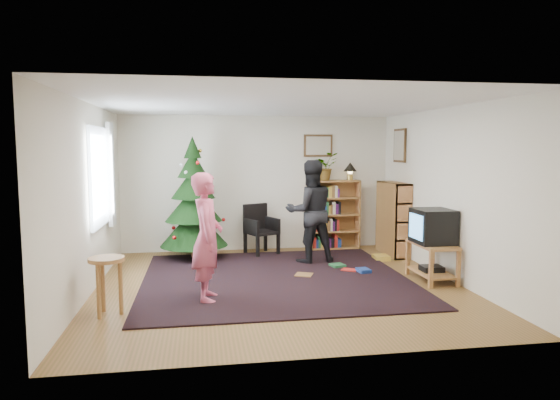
{
  "coord_description": "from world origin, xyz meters",
  "views": [
    {
      "loc": [
        -1.06,
        -6.76,
        1.91
      ],
      "look_at": [
        0.16,
        0.87,
        1.1
      ],
      "focal_mm": 32.0,
      "sensor_mm": 36.0,
      "label": 1
    }
  ],
  "objects": [
    {
      "name": "person_standing",
      "position": [
        -0.99,
        -0.57,
        0.8
      ],
      "size": [
        0.42,
        0.61,
        1.61
      ],
      "primitive_type": "imported",
      "rotation": [
        0.0,
        0.0,
        1.52
      ],
      "color": "#C74F6D",
      "rests_on": "rug"
    },
    {
      "name": "bookshelf_right",
      "position": [
        2.34,
        1.65,
        0.66
      ],
      "size": [
        0.3,
        0.95,
        1.3
      ],
      "rotation": [
        0.0,
        0.0,
        1.57
      ],
      "color": "#A86B3C",
      "rests_on": "floor"
    },
    {
      "name": "armchair",
      "position": [
        0.01,
        2.11,
        0.48
      ],
      "size": [
        0.65,
        0.67,
        0.9
      ],
      "rotation": [
        0.0,
        0.0,
        0.43
      ],
      "color": "black",
      "rests_on": "rug"
    },
    {
      "name": "window_pane",
      "position": [
        -2.47,
        0.6,
        1.5
      ],
      "size": [
        0.04,
        1.2,
        1.4
      ],
      "primitive_type": "cube",
      "color": "silver",
      "rests_on": "wall_left"
    },
    {
      "name": "wall_right",
      "position": [
        2.5,
        0.0,
        1.25
      ],
      "size": [
        0.02,
        5.0,
        2.5
      ],
      "primitive_type": "cube",
      "color": "silver",
      "rests_on": "floor"
    },
    {
      "name": "floor_clutter",
      "position": [
        1.22,
        0.68,
        0.04
      ],
      "size": [
        1.74,
        1.08,
        0.08
      ],
      "color": "#A51E19",
      "rests_on": "rug"
    },
    {
      "name": "rug",
      "position": [
        0.0,
        0.3,
        0.01
      ],
      "size": [
        3.8,
        3.6,
        0.02
      ],
      "primitive_type": "cube",
      "color": "black",
      "rests_on": "floor"
    },
    {
      "name": "wall_front",
      "position": [
        0.0,
        -2.5,
        1.25
      ],
      "size": [
        5.0,
        0.02,
        2.5
      ],
      "primitive_type": "cube",
      "color": "silver",
      "rests_on": "floor"
    },
    {
      "name": "tv_stand",
      "position": [
        2.22,
        -0.14,
        0.32
      ],
      "size": [
        0.46,
        0.83,
        0.55
      ],
      "color": "#A86B3C",
      "rests_on": "floor"
    },
    {
      "name": "table_lamp",
      "position": [
        1.74,
        2.34,
        1.53
      ],
      "size": [
        0.25,
        0.25,
        0.34
      ],
      "color": "#A57F33",
      "rests_on": "bookshelf_back"
    },
    {
      "name": "potted_plant",
      "position": [
        1.24,
        2.34,
        1.56
      ],
      "size": [
        0.56,
        0.52,
        0.52
      ],
      "primitive_type": "imported",
      "rotation": [
        0.0,
        0.0,
        0.26
      ],
      "color": "gray",
      "rests_on": "bookshelf_back"
    },
    {
      "name": "floor",
      "position": [
        0.0,
        0.0,
        0.0
      ],
      "size": [
        5.0,
        5.0,
        0.0
      ],
      "primitive_type": "plane",
      "color": "brown",
      "rests_on": "ground"
    },
    {
      "name": "ceiling",
      "position": [
        0.0,
        0.0,
        2.5
      ],
      "size": [
        5.0,
        5.0,
        0.0
      ],
      "primitive_type": "plane",
      "rotation": [
        3.14,
        0.0,
        0.0
      ],
      "color": "white",
      "rests_on": "wall_back"
    },
    {
      "name": "stool",
      "position": [
        -2.13,
        -0.96,
        0.52
      ],
      "size": [
        0.4,
        0.4,
        0.67
      ],
      "color": "#A86B3C",
      "rests_on": "floor"
    },
    {
      "name": "wall_back",
      "position": [
        0.0,
        2.5,
        1.25
      ],
      "size": [
        5.0,
        0.02,
        2.5
      ],
      "primitive_type": "cube",
      "color": "silver",
      "rests_on": "floor"
    },
    {
      "name": "picture_back",
      "position": [
        1.15,
        2.48,
        1.95
      ],
      "size": [
        0.55,
        0.03,
        0.42
      ],
      "color": "#4C3319",
      "rests_on": "wall_back"
    },
    {
      "name": "crt_tv",
      "position": [
        2.22,
        -0.14,
        0.79
      ],
      "size": [
        0.52,
        0.56,
        0.49
      ],
      "color": "black",
      "rests_on": "tv_stand"
    },
    {
      "name": "person_by_chair",
      "position": [
        0.74,
        1.28,
        0.86
      ],
      "size": [
        0.89,
        0.72,
        1.71
      ],
      "primitive_type": "imported",
      "rotation": [
        0.0,
        0.0,
        3.23
      ],
      "color": "black",
      "rests_on": "rug"
    },
    {
      "name": "curtain",
      "position": [
        -2.43,
        1.3,
        1.5
      ],
      "size": [
        0.06,
        0.35,
        1.6
      ],
      "primitive_type": "cube",
      "color": "silver",
      "rests_on": "wall_left"
    },
    {
      "name": "picture_right",
      "position": [
        2.48,
        1.75,
        1.95
      ],
      "size": [
        0.03,
        0.5,
        0.6
      ],
      "color": "#4C3319",
      "rests_on": "wall_right"
    },
    {
      "name": "bookshelf_back",
      "position": [
        1.44,
        2.34,
        0.66
      ],
      "size": [
        0.95,
        0.3,
        1.3
      ],
      "color": "#A86B3C",
      "rests_on": "floor"
    },
    {
      "name": "wall_left",
      "position": [
        -2.5,
        0.0,
        1.25
      ],
      "size": [
        0.02,
        5.0,
        2.5
      ],
      "primitive_type": "cube",
      "color": "silver",
      "rests_on": "floor"
    },
    {
      "name": "christmas_tree",
      "position": [
        -1.18,
        1.89,
        0.88
      ],
      "size": [
        1.16,
        1.16,
        2.11
      ],
      "rotation": [
        0.0,
        0.0,
        -0.16
      ],
      "color": "#3F2816",
      "rests_on": "rug"
    }
  ]
}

